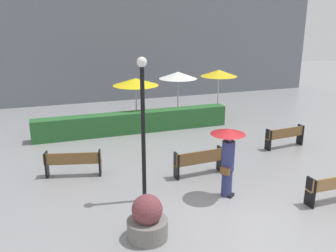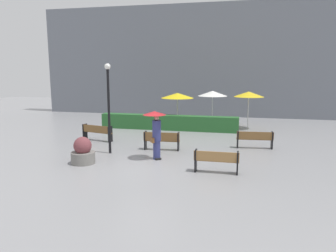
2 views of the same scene
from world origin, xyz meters
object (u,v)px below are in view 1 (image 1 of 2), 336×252
object	(u,v)px
bench_near_right	(334,186)
patio_umbrella_yellow_far	(219,73)
bench_mid_center	(199,161)
planter_pot	(147,220)
patio_umbrella_yellow	(136,82)
bench_far_right	(285,135)
patio_umbrella_white	(178,75)
lamp_post	(143,117)
pedestrian_with_umbrella	(228,152)
bench_far_left	(73,162)

from	to	relation	value
bench_near_right	patio_umbrella_yellow_far	size ratio (longest dim) A/B	0.68
bench_mid_center	planter_pot	size ratio (longest dim) A/B	1.57
bench_mid_center	patio_umbrella_yellow	xyz separation A→B (m)	(-0.52, 6.59, 1.67)
bench_far_right	patio_umbrella_yellow_far	xyz separation A→B (m)	(-0.27, 5.70, 1.81)
bench_near_right	patio_umbrella_yellow	distance (m)	10.35
bench_near_right	patio_umbrella_white	world-z (taller)	patio_umbrella_white
bench_far_right	bench_mid_center	world-z (taller)	bench_mid_center
bench_near_right	planter_pot	world-z (taller)	planter_pot
bench_mid_center	lamp_post	bearing A→B (deg)	-153.40
planter_pot	patio_umbrella_yellow	distance (m)	9.96
bench_far_right	bench_mid_center	size ratio (longest dim) A/B	1.02
bench_near_right	patio_umbrella_yellow	size ratio (longest dim) A/B	0.72
pedestrian_with_umbrella	patio_umbrella_white	xyz separation A→B (m)	(1.69, 8.64, 0.93)
bench_near_right	bench_far_right	xyz separation A→B (m)	(1.58, 4.42, 0.01)
planter_pot	patio_umbrella_white	bearing A→B (deg)	65.54
pedestrian_with_umbrella	patio_umbrella_white	world-z (taller)	patio_umbrella_white
pedestrian_with_umbrella	patio_umbrella_white	distance (m)	8.85
bench_mid_center	lamp_post	size ratio (longest dim) A/B	0.43
bench_mid_center	patio_umbrella_yellow_far	size ratio (longest dim) A/B	0.72
bench_far_left	patio_umbrella_white	distance (m)	8.39
bench_mid_center	pedestrian_with_umbrella	world-z (taller)	pedestrian_with_umbrella
pedestrian_with_umbrella	patio_umbrella_yellow	xyz separation A→B (m)	(-0.67, 8.25, 0.79)
bench_near_right	bench_far_left	world-z (taller)	bench_far_left
pedestrian_with_umbrella	patio_umbrella_white	size ratio (longest dim) A/B	0.85
bench_far_left	planter_pot	distance (m)	4.51
bench_near_right	planter_pot	bearing A→B (deg)	179.41
bench_mid_center	bench_near_right	bearing A→B (deg)	-46.16
bench_far_right	bench_near_right	bearing A→B (deg)	-109.74
patio_umbrella_yellow	patio_umbrella_yellow_far	distance (m)	4.78
bench_far_left	lamp_post	size ratio (longest dim) A/B	0.45
lamp_post	patio_umbrella_yellow_far	distance (m)	10.46
bench_far_right	patio_umbrella_white	bearing A→B (deg)	115.40
bench_far_left	planter_pot	bearing A→B (deg)	-72.16
bench_near_right	bench_far_left	size ratio (longest dim) A/B	0.89
lamp_post	patio_umbrella_yellow	xyz separation A→B (m)	(1.74, 7.72, -0.36)
bench_mid_center	lamp_post	xyz separation A→B (m)	(-2.25, -1.13, 2.02)
patio_umbrella_yellow	lamp_post	bearing A→B (deg)	-102.68
bench_mid_center	patio_umbrella_yellow	world-z (taller)	patio_umbrella_yellow
bench_near_right	bench_mid_center	world-z (taller)	bench_mid_center
pedestrian_with_umbrella	bench_mid_center	bearing A→B (deg)	95.17
pedestrian_with_umbrella	planter_pot	distance (m)	3.27
bench_near_right	bench_mid_center	size ratio (longest dim) A/B	0.95
bench_mid_center	lamp_post	world-z (taller)	lamp_post
bench_mid_center	bench_far_left	size ratio (longest dim) A/B	0.94
bench_mid_center	patio_umbrella_white	distance (m)	7.44
pedestrian_with_umbrella	patio_umbrella_yellow	distance (m)	8.31
bench_mid_center	patio_umbrella_yellow_far	xyz separation A→B (m)	(4.23, 7.08, 1.80)
patio_umbrella_yellow_far	patio_umbrella_yellow	bearing A→B (deg)	-174.11
bench_mid_center	patio_umbrella_yellow_far	distance (m)	8.44
bench_near_right	patio_umbrella_yellow_far	world-z (taller)	patio_umbrella_yellow_far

